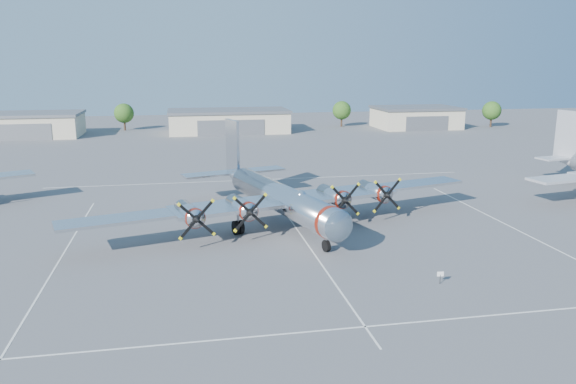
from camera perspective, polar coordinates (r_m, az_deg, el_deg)
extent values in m
plane|color=#565658|center=(57.47, 0.91, -3.80)|extent=(260.00, 260.00, 0.00)
cube|color=silver|center=(52.77, -22.16, -6.37)|extent=(0.15, 40.00, 0.01)
cube|color=silver|center=(52.82, 2.00, -5.35)|extent=(0.15, 40.00, 0.01)
cube|color=silver|center=(61.34, 22.53, -3.73)|extent=(0.15, 40.00, 0.01)
cube|color=silver|center=(37.66, 7.85, -13.40)|extent=(60.00, 0.15, 0.01)
cube|color=silver|center=(81.36, -2.64, 1.26)|extent=(60.00, 0.15, 0.01)
cube|color=beige|center=(140.73, -24.74, 6.11)|extent=(22.00, 14.00, 4.80)
cube|color=slate|center=(140.48, -24.85, 7.20)|extent=(22.60, 14.60, 0.60)
cube|color=slate|center=(134.01, -25.42, 5.49)|extent=(12.10, 0.20, 3.60)
cube|color=beige|center=(137.05, -6.06, 7.08)|extent=(28.00, 14.00, 4.80)
cube|color=slate|center=(136.79, -6.09, 8.20)|extent=(28.60, 14.60, 0.60)
cube|color=slate|center=(130.13, -5.79, 6.50)|extent=(15.40, 0.20, 3.60)
cube|color=beige|center=(148.84, 12.84, 7.31)|extent=(20.00, 14.00, 4.80)
cube|color=slate|center=(148.60, 12.89, 8.34)|extent=(20.60, 14.60, 0.60)
cube|color=slate|center=(142.50, 13.95, 6.76)|extent=(11.00, 0.20, 3.60)
cylinder|color=#382619|center=(145.32, -16.25, 6.58)|extent=(0.50, 0.50, 2.80)
sphere|color=#234F16|center=(145.05, -16.33, 7.69)|extent=(4.80, 4.80, 4.80)
cylinder|color=#382619|center=(148.47, 5.46, 7.17)|extent=(0.50, 0.50, 2.80)
sphere|color=#234F16|center=(148.21, 5.48, 8.26)|extent=(4.80, 4.80, 4.80)
cylinder|color=#382619|center=(156.23, 19.91, 6.75)|extent=(0.50, 0.50, 2.80)
sphere|color=#234F16|center=(155.98, 19.99, 7.78)|extent=(4.80, 4.80, 4.80)
cylinder|color=black|center=(45.28, 15.19, -8.54)|extent=(0.06, 0.06, 0.76)
cube|color=white|center=(45.13, 15.23, -8.04)|extent=(0.52, 0.10, 0.38)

